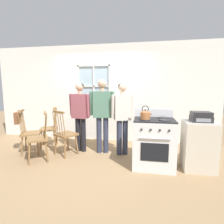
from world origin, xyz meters
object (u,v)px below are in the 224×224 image
person_teen_center (102,109)px  stereo (201,117)px  chair_by_window (30,133)px  stove (154,142)px  handbag (17,118)px  chair_near_wall (65,135)px  chair_near_stove (39,138)px  kettle (145,114)px  potted_plant (88,104)px  person_adult_right (122,113)px  person_elderly_left (80,111)px  chair_center_cluster (50,129)px  side_counter (199,145)px

person_teen_center → stereo: bearing=-24.0°
chair_by_window → stereo: size_ratio=2.98×
stove → handbag: 2.99m
chair_by_window → person_teen_center: 1.75m
chair_near_wall → handbag: bearing=37.4°
chair_by_window → chair_near_stove: size_ratio=1.00×
chair_near_wall → chair_near_stove: size_ratio=1.00×
chair_near_wall → kettle: 1.87m
chair_by_window → chair_near_wall: (0.84, 0.05, 0.00)m
chair_near_wall → stove: size_ratio=0.93×
chair_by_window → potted_plant: 1.71m
chair_near_stove → handbag: 0.79m
person_adult_right → stereo: person_adult_right is taller
chair_near_wall → handbag: size_ratio=3.30×
chair_near_stove → person_elderly_left: (0.66, 0.68, 0.49)m
chair_center_cluster → person_adult_right: 1.97m
chair_near_stove → stereo: size_ratio=2.98×
stove → potted_plant: 2.39m
chair_center_cluster → stereo: (3.37, -0.71, 0.52)m
person_adult_right → kettle: person_adult_right is taller
stove → chair_near_stove: bearing=-176.8°
person_adult_right → person_teen_center: bearing=155.6°
person_teen_center → stereo: (1.94, -0.53, -0.04)m
chair_center_cluster → chair_near_stove: same height
chair_by_window → person_adult_right: bearing=-105.3°
handbag → potted_plant: bearing=49.4°
potted_plant → stereo: 2.99m
kettle → person_adult_right: bearing=127.7°
chair_by_window → person_teen_center: (1.63, 0.34, 0.56)m
person_adult_right → potted_plant: size_ratio=6.82×
chair_near_stove → stove: bearing=60.2°
chair_near_wall → chair_by_window: bearing=33.1°
stove → stereo: 0.96m
chair_by_window → potted_plant: potted_plant is taller
person_elderly_left → handbag: 1.39m
chair_center_cluster → stereo: bearing=56.3°
stove → side_counter: bearing=2.0°
chair_by_window → kettle: kettle is taller
person_adult_right → chair_by_window: bearing=168.7°
chair_near_wall → potted_plant: size_ratio=4.30×
chair_near_stove → potted_plant: size_ratio=4.30×
side_counter → chair_by_window: bearing=177.2°
stove → side_counter: size_ratio=1.20×
person_adult_right → handbag: (-2.31, -0.39, -0.11)m
kettle → handbag: 2.81m
person_elderly_left → chair_near_stove: bearing=-126.0°
stove → kettle: 0.59m
kettle → chair_near_stove: bearing=179.9°
person_elderly_left → stove: 1.81m
potted_plant → chair_near_wall: bearing=-96.0°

